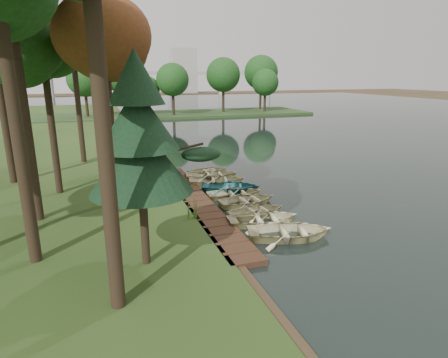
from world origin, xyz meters
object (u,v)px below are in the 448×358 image
object	(u,v)px
rowboat_0	(290,230)
rowboat_1	(263,217)
rowboat_2	(257,210)
boardwalk	(197,203)
stored_rowboat	(106,171)
pine_tree	(139,137)

from	to	relation	value
rowboat_0	rowboat_1	size ratio (longest dim) A/B	1.09
rowboat_2	rowboat_1	bearing A→B (deg)	166.06
rowboat_0	boardwalk	bearing A→B (deg)	39.89
stored_rowboat	pine_tree	distance (m)	15.06
rowboat_2	pine_tree	xyz separation A→B (m)	(-6.42, -3.83, 4.88)
boardwalk	rowboat_0	bearing A→B (deg)	-64.13
rowboat_1	boardwalk	bearing A→B (deg)	38.21
rowboat_1	rowboat_2	bearing A→B (deg)	-0.85
boardwalk	rowboat_1	size ratio (longest dim) A/B	4.36
stored_rowboat	pine_tree	bearing A→B (deg)	-163.89
boardwalk	rowboat_2	distance (m)	3.83
rowboat_2	pine_tree	distance (m)	8.93
rowboat_1	stored_rowboat	world-z (taller)	stored_rowboat
rowboat_1	rowboat_2	world-z (taller)	rowboat_1
rowboat_2	stored_rowboat	distance (m)	12.86
rowboat_0	rowboat_2	world-z (taller)	rowboat_0
rowboat_1	stored_rowboat	distance (m)	13.73
rowboat_0	rowboat_2	distance (m)	3.14
boardwalk	rowboat_2	bearing A→B (deg)	-47.44
rowboat_1	pine_tree	xyz separation A→B (m)	(-6.27, -2.68, 4.84)
stored_rowboat	rowboat_2	bearing A→B (deg)	-132.58
rowboat_1	rowboat_0	bearing A→B (deg)	-160.65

